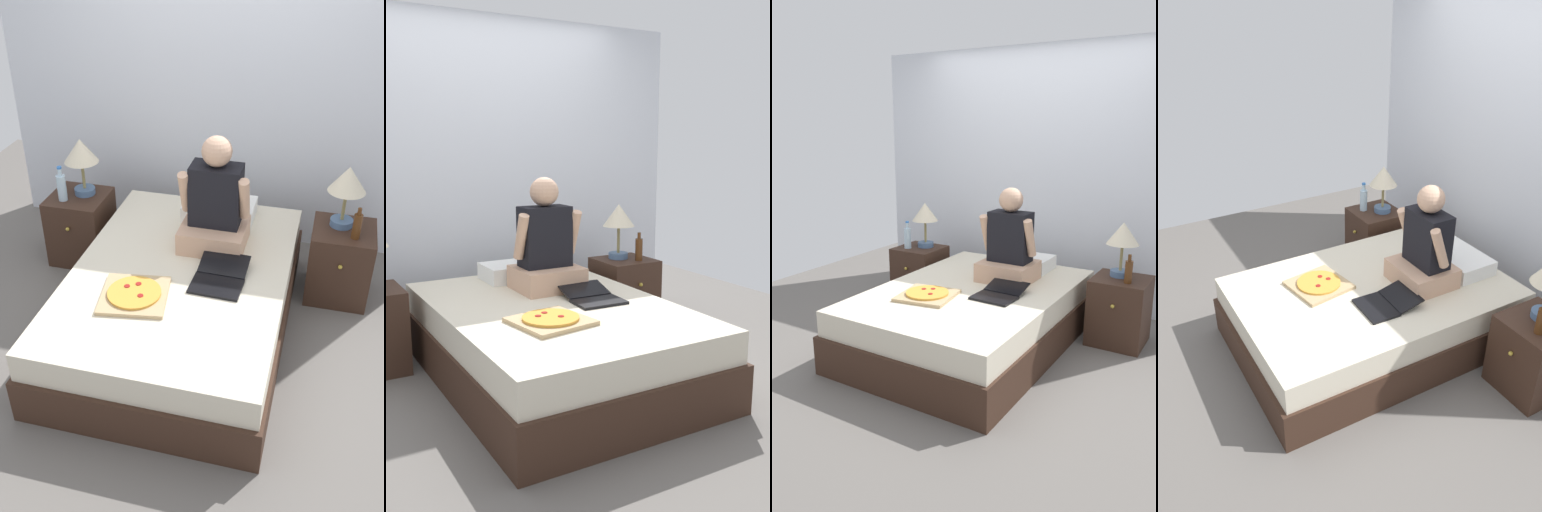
% 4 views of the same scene
% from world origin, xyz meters
% --- Properties ---
extents(ground_plane, '(5.67, 5.67, 0.00)m').
position_xyz_m(ground_plane, '(0.00, 0.00, 0.00)').
color(ground_plane, '#66605B').
extents(wall_back, '(3.67, 0.12, 2.50)m').
position_xyz_m(wall_back, '(0.00, 1.40, 1.25)').
color(wall_back, silver).
rests_on(wall_back, ground).
extents(bed, '(1.42, 2.08, 0.48)m').
position_xyz_m(bed, '(0.00, 0.00, 0.24)').
color(bed, '#382319').
rests_on(bed, ground).
extents(nightstand_left, '(0.44, 0.47, 0.56)m').
position_xyz_m(nightstand_left, '(-1.01, 0.67, 0.28)').
color(nightstand_left, '#382319').
rests_on(nightstand_left, ground).
extents(lamp_on_left_nightstand, '(0.26, 0.26, 0.45)m').
position_xyz_m(lamp_on_left_nightstand, '(-0.97, 0.72, 0.88)').
color(lamp_on_left_nightstand, '#4C6B93').
rests_on(lamp_on_left_nightstand, nightstand_left).
extents(water_bottle, '(0.07, 0.07, 0.28)m').
position_xyz_m(water_bottle, '(-1.09, 0.58, 0.67)').
color(water_bottle, silver).
rests_on(water_bottle, nightstand_left).
extents(nightstand_right, '(0.44, 0.47, 0.56)m').
position_xyz_m(nightstand_right, '(1.01, 0.67, 0.28)').
color(nightstand_right, '#382319').
rests_on(nightstand_right, ground).
extents(lamp_on_right_nightstand, '(0.26, 0.26, 0.45)m').
position_xyz_m(lamp_on_right_nightstand, '(0.98, 0.72, 0.88)').
color(lamp_on_right_nightstand, '#4C6B93').
rests_on(lamp_on_right_nightstand, nightstand_right).
extents(beer_bottle, '(0.06, 0.06, 0.23)m').
position_xyz_m(beer_bottle, '(1.08, 0.57, 0.65)').
color(beer_bottle, '#512D14').
rests_on(beer_bottle, nightstand_right).
extents(pillow, '(0.52, 0.34, 0.12)m').
position_xyz_m(pillow, '(0.09, 0.76, 0.54)').
color(pillow, white).
rests_on(pillow, bed).
extents(person_seated, '(0.47, 0.40, 0.78)m').
position_xyz_m(person_seated, '(0.14, 0.37, 0.77)').
color(person_seated, tan).
rests_on(person_seated, bed).
extents(laptop, '(0.33, 0.43, 0.07)m').
position_xyz_m(laptop, '(0.27, -0.06, 0.50)').
color(laptop, black).
rests_on(laptop, bed).
extents(pizza_box, '(0.46, 0.46, 0.05)m').
position_xyz_m(pizza_box, '(-0.19, -0.35, 0.50)').
color(pizza_box, tan).
rests_on(pizza_box, bed).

